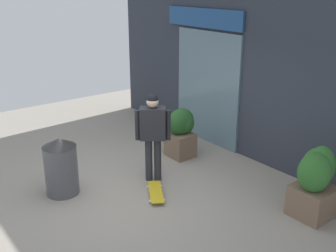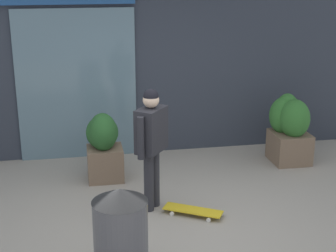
# 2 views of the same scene
# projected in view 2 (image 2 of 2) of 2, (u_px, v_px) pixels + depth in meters

# --- Properties ---
(ground_plane) EXTENTS (12.00, 12.00, 0.00)m
(ground_plane) POSITION_uv_depth(u_px,v_px,m) (166.00, 225.00, 6.43)
(ground_plane) COLOR gray
(building_facade) EXTENTS (8.37, 0.31, 3.85)m
(building_facade) POSITION_uv_depth(u_px,v_px,m) (133.00, 41.00, 8.42)
(building_facade) COLOR #2D333D
(building_facade) RESTS_ON ground_plane
(skateboarder) EXTENTS (0.48, 0.52, 1.63)m
(skateboarder) POSITION_uv_depth(u_px,v_px,m) (151.00, 137.00, 6.58)
(skateboarder) COLOR #28282D
(skateboarder) RESTS_ON ground_plane
(skateboard) EXTENTS (0.77, 0.58, 0.08)m
(skateboard) POSITION_uv_depth(u_px,v_px,m) (193.00, 210.00, 6.66)
(skateboard) COLOR gold
(skateboard) RESTS_ON ground_plane
(planter_box_left) EXTENTS (0.53, 0.59, 1.02)m
(planter_box_left) POSITION_uv_depth(u_px,v_px,m) (103.00, 143.00, 7.65)
(planter_box_left) COLOR brown
(planter_box_left) RESTS_ON ground_plane
(planter_box_right) EXTENTS (0.61, 0.71, 1.12)m
(planter_box_right) POSITION_uv_depth(u_px,v_px,m) (289.00, 126.00, 8.33)
(planter_box_right) COLOR brown
(planter_box_right) RESTS_ON ground_plane
(trash_bin) EXTENTS (0.57, 0.57, 1.00)m
(trash_bin) POSITION_uv_depth(u_px,v_px,m) (121.00, 234.00, 5.21)
(trash_bin) COLOR #4C4C51
(trash_bin) RESTS_ON ground_plane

